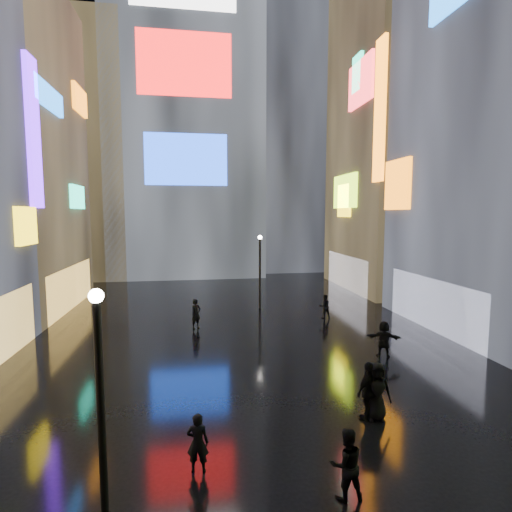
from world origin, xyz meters
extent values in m
plane|color=black|center=(0.00, 20.00, 0.00)|extent=(140.00, 140.00, 0.00)
cube|color=#DFB20B|center=(-10.85, 18.32, 6.06)|extent=(0.25, 2.24, 1.94)
cube|color=#4C11DF|center=(-10.85, 20.00, 11.00)|extent=(0.25, 1.40, 8.00)
cube|color=#FFC659|center=(-11.10, 26.00, 1.50)|extent=(0.20, 10.00, 3.00)
cube|color=#16C997|center=(-10.85, 27.82, 7.91)|extent=(0.25, 3.00, 1.71)
cube|color=blue|center=(-10.85, 22.61, 13.61)|extent=(0.25, 4.84, 1.37)
cube|color=orange|center=(-10.85, 29.70, 15.31)|extent=(0.25, 3.32, 1.94)
cube|color=white|center=(11.10, 17.00, 1.50)|extent=(0.20, 9.00, 3.00)
cube|color=orange|center=(10.85, 21.12, 8.58)|extent=(0.25, 2.99, 3.26)
cube|color=orange|center=(10.85, 24.00, 14.00)|extent=(0.25, 1.40, 10.00)
cube|color=black|center=(16.00, 30.00, 14.00)|extent=(10.00, 12.00, 28.00)
cube|color=white|center=(11.10, 30.00, 1.50)|extent=(0.20, 9.00, 3.00)
cube|color=#A2DF16|center=(10.85, 30.32, 8.66)|extent=(0.25, 4.92, 2.91)
cube|color=red|center=(10.85, 27.51, 17.02)|extent=(0.25, 4.36, 3.46)
cube|color=#DFB20B|center=(10.85, 30.44, 7.84)|extent=(0.25, 2.63, 2.87)
cube|color=#16C997|center=(10.85, 28.19, 17.94)|extent=(0.25, 1.69, 2.90)
cube|color=black|center=(-3.00, 44.00, 21.00)|extent=(16.00, 14.00, 42.00)
cube|color=#FF1414|center=(-3.00, 36.90, 21.00)|extent=(9.00, 0.20, 6.00)
cube|color=#194CFF|center=(-3.00, 36.90, 12.00)|extent=(8.00, 0.20, 5.00)
cube|color=black|center=(9.00, 46.00, 17.00)|extent=(12.00, 12.00, 34.00)
cube|color=black|center=(-14.00, 42.00, 13.00)|extent=(10.00, 10.00, 26.00)
cylinder|color=black|center=(-4.37, 4.56, 2.50)|extent=(0.16, 0.16, 5.00)
sphere|color=white|center=(-4.37, 4.56, 5.05)|extent=(0.30, 0.30, 0.30)
cylinder|color=black|center=(2.16, 23.85, 2.50)|extent=(0.16, 0.16, 5.00)
sphere|color=white|center=(2.16, 23.85, 5.05)|extent=(0.30, 0.30, 0.30)
imported|color=black|center=(0.99, 4.74, 0.85)|extent=(0.83, 0.65, 1.70)
imported|color=black|center=(3.10, 8.13, 0.95)|extent=(1.20, 0.94, 1.90)
imported|color=black|center=(3.33, 8.06, 0.95)|extent=(1.02, 0.76, 1.89)
imported|color=black|center=(6.25, 13.34, 0.86)|extent=(1.66, 1.07, 1.71)
imported|color=black|center=(-2.36, 19.43, 0.87)|extent=(0.76, 0.72, 1.75)
imported|color=black|center=(5.83, 20.56, 0.76)|extent=(0.79, 0.64, 1.52)
imported|color=black|center=(3.33, 8.06, 2.36)|extent=(1.23, 1.21, 0.93)
imported|color=black|center=(-2.43, 6.27, 0.79)|extent=(0.63, 0.47, 1.58)
camera|label=1|loc=(-2.47, -3.57, 6.66)|focal=28.00mm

